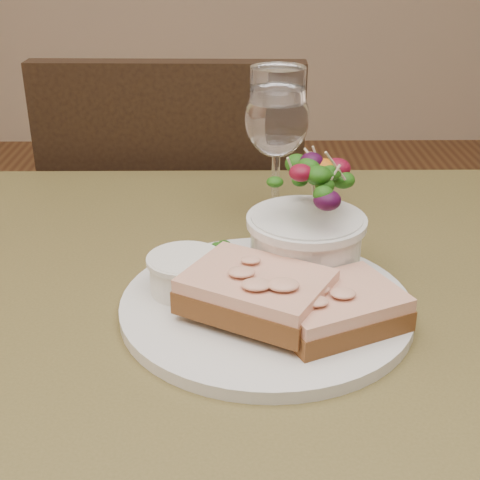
{
  "coord_description": "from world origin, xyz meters",
  "views": [
    {
      "loc": [
        -0.02,
        -0.55,
        1.09
      ],
      "look_at": [
        -0.01,
        0.03,
        0.81
      ],
      "focal_mm": 50.0,
      "sensor_mm": 36.0,
      "label": 1
    }
  ],
  "objects_px": {
    "sandwich_front": "(336,308)",
    "ramekin": "(185,272)",
    "salad_bowl": "(307,218)",
    "sandwich_back": "(257,291)",
    "wine_glass": "(277,124)",
    "chair_far": "(189,339)",
    "dinner_plate": "(266,305)",
    "cafe_table": "(250,396)"
  },
  "relations": [
    {
      "from": "sandwich_front",
      "to": "dinner_plate",
      "type": "bearing_deg",
      "value": 121.15
    },
    {
      "from": "sandwich_front",
      "to": "sandwich_back",
      "type": "relative_size",
      "value": 0.89
    },
    {
      "from": "ramekin",
      "to": "salad_bowl",
      "type": "height_order",
      "value": "salad_bowl"
    },
    {
      "from": "chair_far",
      "to": "wine_glass",
      "type": "relative_size",
      "value": 5.14
    },
    {
      "from": "sandwich_back",
      "to": "ramekin",
      "type": "distance_m",
      "value": 0.08
    },
    {
      "from": "sandwich_back",
      "to": "wine_glass",
      "type": "xyz_separation_m",
      "value": [
        0.03,
        0.24,
        0.09
      ]
    },
    {
      "from": "salad_bowl",
      "to": "chair_far",
      "type": "bearing_deg",
      "value": 106.27
    },
    {
      "from": "sandwich_front",
      "to": "ramekin",
      "type": "distance_m",
      "value": 0.15
    },
    {
      "from": "chair_far",
      "to": "sandwich_front",
      "type": "height_order",
      "value": "chair_far"
    },
    {
      "from": "ramekin",
      "to": "salad_bowl",
      "type": "xyz_separation_m",
      "value": [
        0.12,
        0.04,
        0.04
      ]
    },
    {
      "from": "dinner_plate",
      "to": "sandwich_front",
      "type": "relative_size",
      "value": 2.03
    },
    {
      "from": "cafe_table",
      "to": "wine_glass",
      "type": "height_order",
      "value": "wine_glass"
    },
    {
      "from": "dinner_plate",
      "to": "chair_far",
      "type": "bearing_deg",
      "value": 101.26
    },
    {
      "from": "sandwich_back",
      "to": "wine_glass",
      "type": "bearing_deg",
      "value": 112.22
    },
    {
      "from": "chair_far",
      "to": "dinner_plate",
      "type": "height_order",
      "value": "chair_far"
    },
    {
      "from": "sandwich_front",
      "to": "ramekin",
      "type": "height_order",
      "value": "ramekin"
    },
    {
      "from": "chair_far",
      "to": "dinner_plate",
      "type": "distance_m",
      "value": 0.79
    },
    {
      "from": "sandwich_front",
      "to": "salad_bowl",
      "type": "height_order",
      "value": "salad_bowl"
    },
    {
      "from": "sandwich_back",
      "to": "chair_far",
      "type": "bearing_deg",
      "value": 129.46
    },
    {
      "from": "chair_far",
      "to": "sandwich_front",
      "type": "distance_m",
      "value": 0.85
    },
    {
      "from": "ramekin",
      "to": "wine_glass",
      "type": "bearing_deg",
      "value": 63.27
    },
    {
      "from": "cafe_table",
      "to": "salad_bowl",
      "type": "bearing_deg",
      "value": 45.74
    },
    {
      "from": "wine_glass",
      "to": "salad_bowl",
      "type": "bearing_deg",
      "value": -82.35
    },
    {
      "from": "cafe_table",
      "to": "chair_far",
      "type": "distance_m",
      "value": 0.73
    },
    {
      "from": "cafe_table",
      "to": "salad_bowl",
      "type": "distance_m",
      "value": 0.19
    },
    {
      "from": "cafe_table",
      "to": "sandwich_front",
      "type": "height_order",
      "value": "sandwich_front"
    },
    {
      "from": "sandwich_front",
      "to": "ramekin",
      "type": "bearing_deg",
      "value": 131.26
    },
    {
      "from": "cafe_table",
      "to": "dinner_plate",
      "type": "bearing_deg",
      "value": -0.18
    },
    {
      "from": "salad_bowl",
      "to": "wine_glass",
      "type": "relative_size",
      "value": 0.73
    },
    {
      "from": "sandwich_back",
      "to": "wine_glass",
      "type": "relative_size",
      "value": 0.88
    },
    {
      "from": "chair_far",
      "to": "wine_glass",
      "type": "distance_m",
      "value": 0.73
    },
    {
      "from": "cafe_table",
      "to": "wine_glass",
      "type": "bearing_deg",
      "value": 80.69
    },
    {
      "from": "chair_far",
      "to": "sandwich_back",
      "type": "distance_m",
      "value": 0.83
    },
    {
      "from": "cafe_table",
      "to": "sandwich_front",
      "type": "xyz_separation_m",
      "value": [
        0.07,
        -0.04,
        0.13
      ]
    },
    {
      "from": "salad_bowl",
      "to": "wine_glass",
      "type": "height_order",
      "value": "wine_glass"
    },
    {
      "from": "dinner_plate",
      "to": "salad_bowl",
      "type": "xyz_separation_m",
      "value": [
        0.04,
        0.06,
        0.07
      ]
    },
    {
      "from": "sandwich_back",
      "to": "ramekin",
      "type": "height_order",
      "value": "sandwich_back"
    },
    {
      "from": "sandwich_back",
      "to": "salad_bowl",
      "type": "distance_m",
      "value": 0.11
    },
    {
      "from": "dinner_plate",
      "to": "wine_glass",
      "type": "xyz_separation_m",
      "value": [
        0.02,
        0.22,
        0.12
      ]
    },
    {
      "from": "sandwich_back",
      "to": "salad_bowl",
      "type": "height_order",
      "value": "salad_bowl"
    },
    {
      "from": "ramekin",
      "to": "wine_glass",
      "type": "relative_size",
      "value": 0.39
    },
    {
      "from": "dinner_plate",
      "to": "sandwich_back",
      "type": "distance_m",
      "value": 0.04
    }
  ]
}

